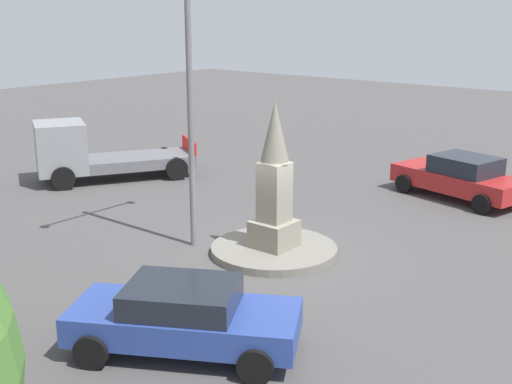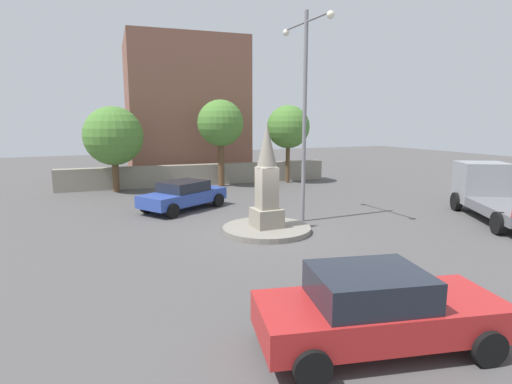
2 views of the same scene
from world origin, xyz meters
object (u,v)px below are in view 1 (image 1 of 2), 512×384
Objects in this scene: car_red_passing at (460,177)px; monument at (274,183)px; streetlamp at (189,58)px; truck_grey_approaching at (91,153)px; car_blue_parked_right at (184,316)px.

monument is at bearing -11.56° from car_red_passing.
truck_grey_approaching is (-2.60, -7.89, -3.96)m from streetlamp.
monument reaches higher than car_blue_parked_right.
car_red_passing is at bearing 168.44° from monument.
truck_grey_approaching is (-6.82, -11.84, 0.34)m from car_blue_parked_right.
streetlamp is 1.39× the size of truck_grey_approaching.
streetlamp is at bearing -22.62° from car_red_passing.
truck_grey_approaching is (6.35, -11.62, 0.28)m from car_red_passing.
car_red_passing is 13.17m from car_blue_parked_right.
streetlamp is 10.58m from car_red_passing.
car_blue_parked_right is at bearing 0.93° from car_red_passing.
monument is 3.83m from streetlamp.
streetlamp is 9.20m from truck_grey_approaching.
monument reaches higher than truck_grey_approaching.
streetlamp reaches higher than monument.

